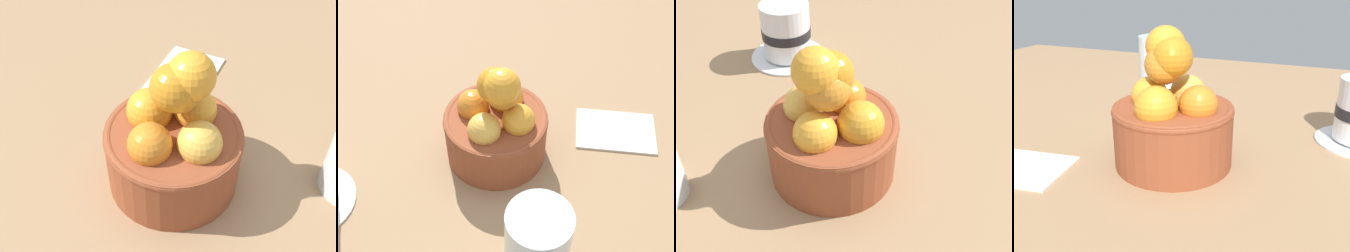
{
  "view_description": "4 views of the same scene",
  "coord_description": "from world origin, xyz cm",
  "views": [
    {
      "loc": [
        -24.15,
        -15.24,
        36.09
      ],
      "look_at": [
        1.68,
        1.74,
        5.44
      ],
      "focal_mm": 45.23,
      "sensor_mm": 36.0,
      "label": 1
    },
    {
      "loc": [
        12.46,
        -40.27,
        50.12
      ],
      "look_at": [
        1.1,
        1.1,
        4.43
      ],
      "focal_mm": 49.77,
      "sensor_mm": 36.0,
      "label": 2
    },
    {
      "loc": [
        29.18,
        10.64,
        32.87
      ],
      "look_at": [
        -1.19,
        0.92,
        5.47
      ],
      "focal_mm": 42.94,
      "sensor_mm": 36.0,
      "label": 3
    },
    {
      "loc": [
        -16.02,
        36.2,
        20.45
      ],
      "look_at": [
        -1.52,
        1.05,
        5.22
      ],
      "focal_mm": 40.06,
      "sensor_mm": 36.0,
      "label": 4
    }
  ],
  "objects": [
    {
      "name": "terracotta_bowl",
      "position": [
        0.09,
        0.0,
        5.6
      ],
      "size": [
        13.78,
        13.78,
        15.63
      ],
      "color": "brown",
      "rests_on": "ground_plane"
    },
    {
      "name": "folded_napkin",
      "position": [
        15.7,
        8.28,
        0.3
      ],
      "size": [
        12.35,
        9.37,
        0.6
      ],
      "primitive_type": "cube",
      "rotation": [
        0.0,
        0.0,
        0.14
      ],
      "color": "white",
      "rests_on": "ground_plane"
    },
    {
      "name": "ground_plane",
      "position": [
        0.0,
        0.0,
        -2.25
      ],
      "size": [
        146.36,
        117.17,
        4.5
      ],
      "primitive_type": "cube",
      "color": "#997551"
    }
  ]
}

